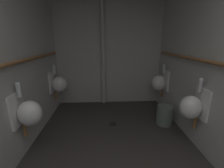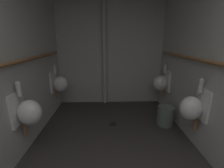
{
  "view_description": "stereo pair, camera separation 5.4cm",
  "coord_description": "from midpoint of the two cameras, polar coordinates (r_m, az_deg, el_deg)",
  "views": [
    {
      "loc": [
        -0.12,
        -0.03,
        1.54
      ],
      "look_at": [
        0.0,
        2.32,
        0.87
      ],
      "focal_mm": 24.46,
      "sensor_mm": 36.0,
      "label": 1
    },
    {
      "loc": [
        -0.07,
        -0.03,
        1.54
      ],
      "look_at": [
        0.0,
        2.32,
        0.87
      ],
      "focal_mm": 24.46,
      "sensor_mm": 36.0,
      "label": 2
    }
  ],
  "objects": [
    {
      "name": "wall_left",
      "position": [
        2.23,
        -34.08,
        6.54
      ],
      "size": [
        0.06,
        3.8,
        2.57
      ],
      "primitive_type": "cube",
      "color": "#BBBAB4",
      "rests_on": "ground"
    },
    {
      "name": "standpipe_back_wall",
      "position": [
        3.64,
        -2.44,
        11.83
      ],
      "size": [
        0.09,
        0.09,
        2.52
      ],
      "primitive_type": "cylinder",
      "color": "#BBBAB4",
      "rests_on": "ground"
    },
    {
      "name": "supply_pipe_left",
      "position": [
        2.18,
        -32.18,
        6.72
      ],
      "size": [
        0.06,
        3.12,
        0.06
      ],
      "color": "#936038"
    },
    {
      "name": "floor_drain",
      "position": [
        3.02,
        0.98,
        -14.71
      ],
      "size": [
        0.14,
        0.14,
        0.01
      ],
      "primitive_type": "cylinder",
      "color": "black",
      "rests_on": "ground"
    },
    {
      "name": "urinal_left_mid",
      "position": [
        2.28,
        -28.25,
        -9.12
      ],
      "size": [
        0.32,
        0.3,
        0.76
      ],
      "color": "white"
    },
    {
      "name": "wall_right",
      "position": [
        2.34,
        34.65,
        6.75
      ],
      "size": [
        0.06,
        3.8,
        2.57
      ],
      "primitive_type": "cube",
      "color": "#BBBAB4",
      "rests_on": "ground"
    },
    {
      "name": "urinal_right_mid",
      "position": [
        2.42,
        28.39,
        -7.69
      ],
      "size": [
        0.32,
        0.3,
        0.76
      ],
      "color": "white"
    },
    {
      "name": "wall_back",
      "position": [
        3.75,
        -0.25,
        11.96
      ],
      "size": [
        2.63,
        0.06,
        2.57
      ],
      "primitive_type": "cube",
      "color": "#BBBAB4",
      "rests_on": "ground"
    },
    {
      "name": "floor",
      "position": [
        2.46,
        0.98,
        -24.25
      ],
      "size": [
        2.63,
        3.8,
        0.08
      ],
      "primitive_type": "cube",
      "color": "#383330",
      "rests_on": "ground"
    },
    {
      "name": "waste_bin",
      "position": [
        3.11,
        19.8,
        -11.06
      ],
      "size": [
        0.3,
        0.3,
        0.36
      ],
      "primitive_type": "cylinder",
      "color": "slate",
      "rests_on": "ground"
    },
    {
      "name": "urinal_left_far",
      "position": [
        3.47,
        -18.58,
        0.19
      ],
      "size": [
        0.32,
        0.3,
        0.76
      ],
      "color": "white"
    },
    {
      "name": "urinal_right_far",
      "position": [
        3.53,
        18.22,
        0.49
      ],
      "size": [
        0.32,
        0.3,
        0.76
      ],
      "color": "white"
    },
    {
      "name": "supply_pipe_right",
      "position": [
        2.31,
        32.45,
        7.07
      ],
      "size": [
        0.06,
        3.06,
        0.06
      ],
      "color": "#936038"
    }
  ]
}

